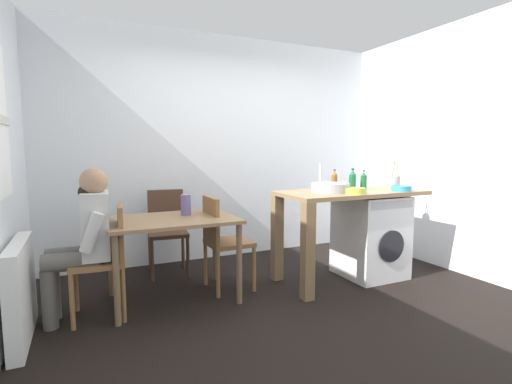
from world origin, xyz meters
TOP-DOWN VIEW (x-y plane):
  - ground_plane at (0.00, 0.00)m, footprint 5.46×5.46m
  - wall_back at (0.00, 1.75)m, footprint 4.60×0.10m
  - wall_counter_side at (2.15, 0.00)m, footprint 0.10×3.80m
  - radiator at (-2.02, 0.30)m, footprint 0.10×0.80m
  - dining_table at (-0.89, 0.57)m, footprint 1.10×0.76m
  - chair_person_seat at (-1.44, 0.46)m, footprint 0.42×0.42m
  - chair_opposite at (-0.42, 0.62)m, footprint 0.41×0.41m
  - chair_spare_by_wall at (-0.78, 1.34)m, footprint 0.44×0.44m
  - seated_person at (-1.60, 0.47)m, footprint 0.51×0.52m
  - kitchen_counter at (0.68, 0.36)m, footprint 1.50×0.68m
  - washing_machine at (1.16, 0.36)m, footprint 0.60×0.61m
  - sink_basin at (0.63, 0.36)m, footprint 0.38×0.38m
  - tap at (0.63, 0.54)m, footprint 0.02×0.02m
  - bottle_tall_green at (0.87, 0.62)m, footprint 0.06×0.06m
  - bottle_squat_brown at (0.96, 0.43)m, footprint 0.07×0.07m
  - bottle_clear_small at (1.09, 0.41)m, footprint 0.07×0.07m
  - mixing_bowl at (0.77, 0.16)m, footprint 0.20×0.20m
  - utensil_crock at (1.52, 0.41)m, footprint 0.11×0.11m
  - colander at (1.34, 0.14)m, footprint 0.20×0.20m
  - vase at (-0.74, 0.67)m, footprint 0.09×0.09m
  - scissors at (0.84, 0.26)m, footprint 0.15×0.06m

SIDE VIEW (x-z plane):
  - ground_plane at x=0.00m, z-range 0.00..0.00m
  - radiator at x=-2.02m, z-range 0.00..0.70m
  - washing_machine at x=1.16m, z-range 0.00..0.86m
  - chair_person_seat at x=-1.44m, z-range 0.06..0.96m
  - chair_opposite at x=-0.42m, z-range 0.06..0.96m
  - chair_spare_by_wall at x=-0.78m, z-range 0.06..0.96m
  - dining_table at x=-0.89m, z-range 0.27..1.01m
  - seated_person at x=-1.60m, z-range 0.07..1.27m
  - kitchen_counter at x=0.68m, z-range 0.30..1.22m
  - vase at x=-0.74m, z-range 0.74..0.93m
  - scissors at x=0.84m, z-range 0.92..0.93m
  - colander at x=1.34m, z-range 0.92..0.98m
  - mixing_bowl at x=0.77m, z-range 0.92..0.98m
  - sink_basin at x=0.63m, z-range 0.92..1.01m
  - utensil_crock at x=1.52m, z-range 0.84..1.14m
  - bottle_clear_small at x=1.09m, z-range 0.91..1.11m
  - bottle_tall_green at x=0.87m, z-range 0.91..1.12m
  - bottle_squat_brown at x=0.96m, z-range 0.91..1.13m
  - tap at x=0.63m, z-range 0.92..1.20m
  - wall_back at x=0.00m, z-range 0.00..2.70m
  - wall_counter_side at x=2.15m, z-range 0.00..2.70m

